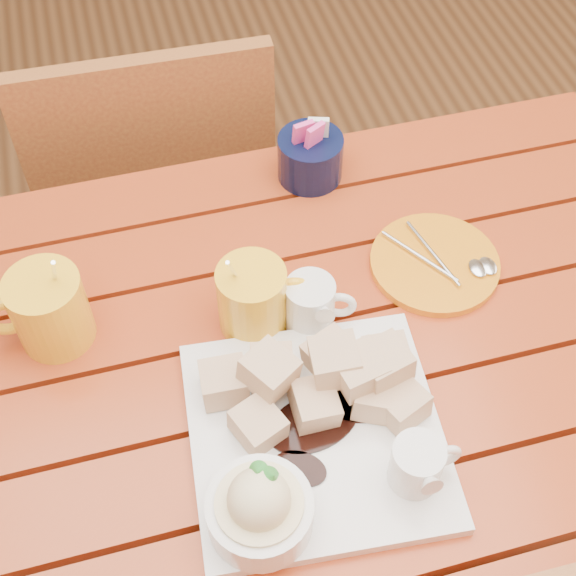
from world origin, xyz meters
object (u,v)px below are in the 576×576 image
object	(u,v)px
coffee_mug_left	(47,309)
orange_saucer	(436,263)
table	(287,411)
coffee_mug_right	(254,297)
dessert_plate	(311,437)
chair_far	(159,193)

from	to	relation	value
coffee_mug_left	orange_saucer	world-z (taller)	coffee_mug_left
table	coffee_mug_left	xyz separation A→B (m)	(-0.27, 0.13, 0.16)
coffee_mug_left	coffee_mug_right	distance (m)	0.26
table	coffee_mug_right	size ratio (longest dim) A/B	8.18
dessert_plate	coffee_mug_right	world-z (taller)	coffee_mug_right
coffee_mug_left	chair_far	size ratio (longest dim) A/B	0.18
dessert_plate	coffee_mug_left	xyz separation A→B (m)	(-0.27, 0.24, 0.02)
coffee_mug_right	chair_far	xyz separation A→B (m)	(-0.07, 0.53, -0.31)
table	dessert_plate	world-z (taller)	dessert_plate
coffee_mug_left	chair_far	xyz separation A→B (m)	(0.18, 0.48, -0.32)
coffee_mug_right	table	bearing A→B (deg)	-68.61
orange_saucer	coffee_mug_right	bearing A→B (deg)	-174.43
orange_saucer	coffee_mug_left	bearing A→B (deg)	177.66
coffee_mug_left	coffee_mug_right	bearing A→B (deg)	-7.18
coffee_mug_left	dessert_plate	bearing A→B (deg)	-38.92
dessert_plate	orange_saucer	world-z (taller)	dessert_plate
table	chair_far	distance (m)	0.63
dessert_plate	chair_far	distance (m)	0.79
dessert_plate	orange_saucer	xyz separation A→B (m)	(0.24, 0.22, -0.03)
coffee_mug_right	chair_far	bearing A→B (deg)	105.43
table	coffee_mug_left	world-z (taller)	coffee_mug_left
orange_saucer	chair_far	distance (m)	0.66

